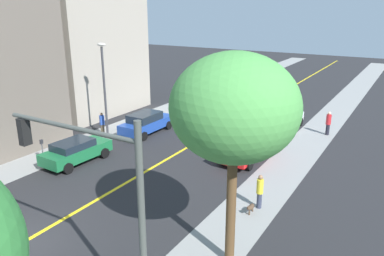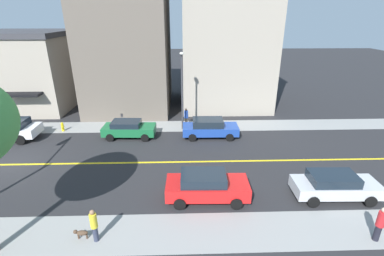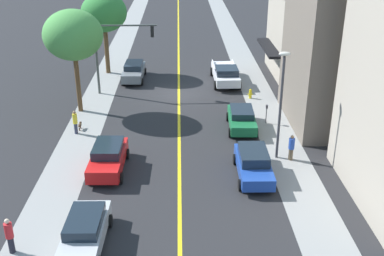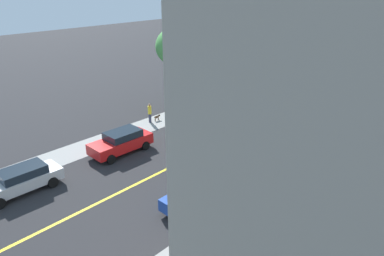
# 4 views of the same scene
# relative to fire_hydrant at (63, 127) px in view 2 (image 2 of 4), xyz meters

# --- Properties ---
(ground_plane) EXTENTS (140.00, 140.00, 0.00)m
(ground_plane) POSITION_rel_fire_hydrant_xyz_m (5.92, -1.13, -0.40)
(ground_plane) COLOR #262628
(sidewalk_left) EXTENTS (2.63, 126.00, 0.01)m
(sidewalk_left) POSITION_rel_fire_hydrant_xyz_m (-0.83, -1.13, -0.40)
(sidewalk_left) COLOR gray
(sidewalk_left) RESTS_ON ground
(road_centerline_stripe) EXTENTS (0.20, 126.00, 0.00)m
(road_centerline_stripe) POSITION_rel_fire_hydrant_xyz_m (5.92, -1.13, -0.40)
(road_centerline_stripe) COLOR yellow
(road_centerline_stripe) RESTS_ON ground
(pale_office_building) EXTENTS (10.84, 9.45, 8.03)m
(pale_office_building) POSITION_rel_fire_hydrant_xyz_m (-7.79, -6.07, 3.63)
(pale_office_building) COLOR #A39989
(pale_office_building) RESTS_ON ground
(brick_apartment_block) EXTENTS (11.64, 8.65, 15.53)m
(brick_apartment_block) POSITION_rel_fire_hydrant_xyz_m (-7.80, 4.97, 7.38)
(brick_apartment_block) COLOR #665B51
(brick_apartment_block) RESTS_ON ground
(tan_rowhouse) EXTENTS (9.29, 9.55, 14.14)m
(tan_rowhouse) POSITION_rel_fire_hydrant_xyz_m (-7.80, 15.31, 6.69)
(tan_rowhouse) COLOR #A39989
(tan_rowhouse) RESTS_ON ground
(fire_hydrant) EXTENTS (0.44, 0.24, 0.81)m
(fire_hydrant) POSITION_rel_fire_hydrant_xyz_m (0.00, 0.00, 0.00)
(fire_hydrant) COLOR yellow
(fire_hydrant) RESTS_ON ground
(parking_meter) EXTENTS (0.12, 0.18, 1.40)m
(parking_meter) POSITION_rel_fire_hydrant_xyz_m (-0.41, 5.19, 0.52)
(parking_meter) COLOR #4C4C51
(parking_meter) RESTS_ON ground
(street_lamp) EXTENTS (0.70, 0.36, 6.75)m
(street_lamp) POSITION_rel_fire_hydrant_xyz_m (-0.16, 10.59, 3.74)
(street_lamp) COLOR #38383D
(street_lamp) RESTS_ON ground
(red_sedan_right_curb) EXTENTS (2.13, 4.56, 1.60)m
(red_sedan_right_curb) POSITION_rel_fire_hydrant_xyz_m (10.11, 11.90, 0.43)
(red_sedan_right_curb) COLOR red
(red_sedan_right_curb) RESTS_ON ground
(green_sedan_left_curb) EXTENTS (2.13, 4.36, 1.43)m
(green_sedan_left_curb) POSITION_rel_fire_hydrant_xyz_m (1.49, 6.10, 0.36)
(green_sedan_left_curb) COLOR #196638
(green_sedan_left_curb) RESTS_ON ground
(blue_sedan_left_curb) EXTENTS (2.07, 4.61, 1.57)m
(blue_sedan_left_curb) POSITION_rel_fire_hydrant_xyz_m (1.66, 12.85, 0.42)
(blue_sedan_left_curb) COLOR #1E429E
(blue_sedan_left_curb) RESTS_ON ground
(silver_sedan_right_curb) EXTENTS (2.00, 4.67, 1.48)m
(silver_sedan_right_curb) POSITION_rel_fire_hydrant_xyz_m (10.20, 19.03, 0.38)
(silver_sedan_right_curb) COLOR #B7BABF
(silver_sedan_right_curb) RESTS_ON ground
(white_pickup_truck) EXTENTS (2.43, 5.95, 1.68)m
(white_pickup_truck) POSITION_rel_fire_hydrant_xyz_m (1.70, -4.06, 0.47)
(white_pickup_truck) COLOR silver
(white_pickup_truck) RESTS_ON ground
(pedestrian_yellow_shirt) EXTENTS (0.32, 0.32, 1.69)m
(pedestrian_yellow_shirt) POSITION_rel_fire_hydrant_xyz_m (13.06, 6.67, 0.50)
(pedestrian_yellow_shirt) COLOR #33384C
(pedestrian_yellow_shirt) RESTS_ON ground
(pedestrian_red_shirt) EXTENTS (0.36, 0.36, 1.77)m
(pedestrian_red_shirt) POSITION_rel_fire_hydrant_xyz_m (13.42, 19.39, 0.54)
(pedestrian_red_shirt) COLOR black
(pedestrian_red_shirt) RESTS_ON ground
(pedestrian_blue_shirt) EXTENTS (0.36, 0.36, 1.65)m
(pedestrian_blue_shirt) POSITION_rel_fire_hydrant_xyz_m (-0.96, 10.92, 0.47)
(pedestrian_blue_shirt) COLOR brown
(pedestrian_blue_shirt) RESTS_ON ground
(small_dog) EXTENTS (0.24, 0.65, 0.49)m
(small_dog) POSITION_rel_fire_hydrant_xyz_m (12.93, 5.96, -0.08)
(small_dog) COLOR #4C3828
(small_dog) RESTS_ON ground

